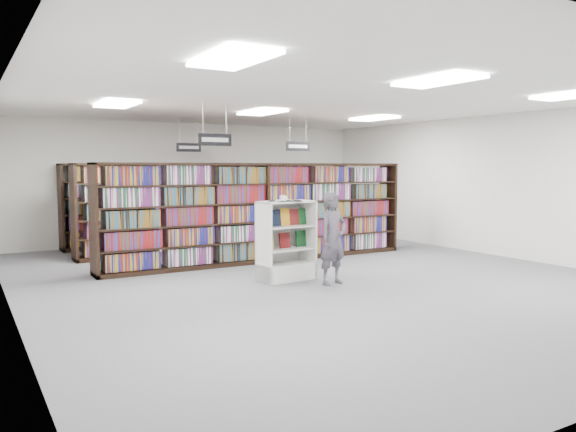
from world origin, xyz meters
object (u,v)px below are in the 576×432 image
bookshelf_row_near (262,213)px  shopper (333,239)px  open_book (284,199)px  endcap_display (285,253)px

bookshelf_row_near → shopper: (-0.06, -2.70, -0.26)m
open_book → bookshelf_row_near: bearing=94.5°
bookshelf_row_near → endcap_display: bearing=-106.3°
endcap_display → open_book: bearing=-135.3°
bookshelf_row_near → endcap_display: bookshelf_row_near is taller
endcap_display → shopper: 0.97m
shopper → endcap_display: bearing=111.5°
bookshelf_row_near → endcap_display: size_ratio=4.94×
open_book → shopper: (0.57, -0.69, -0.66)m
bookshelf_row_near → shopper: bookshelf_row_near is taller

